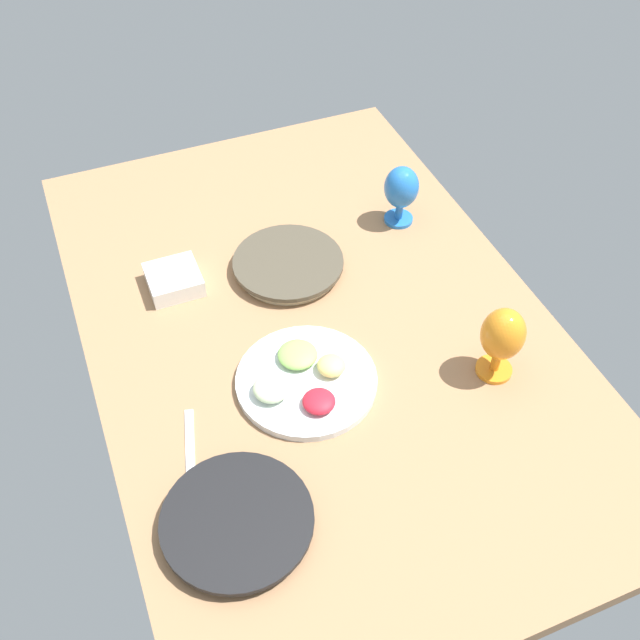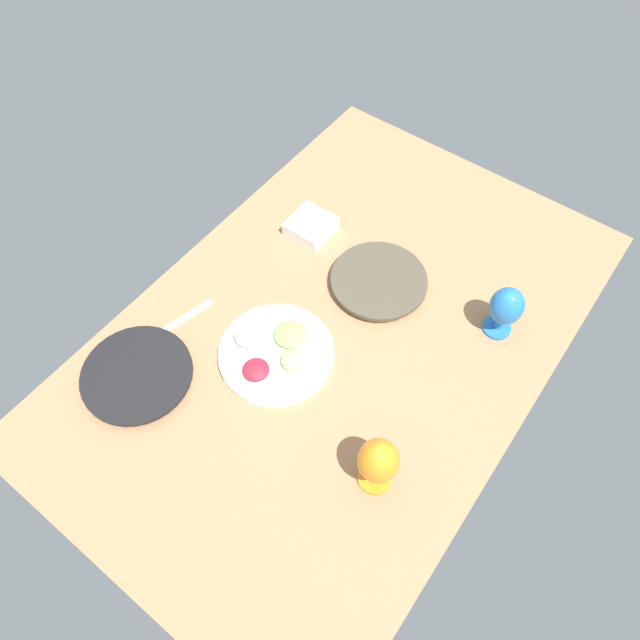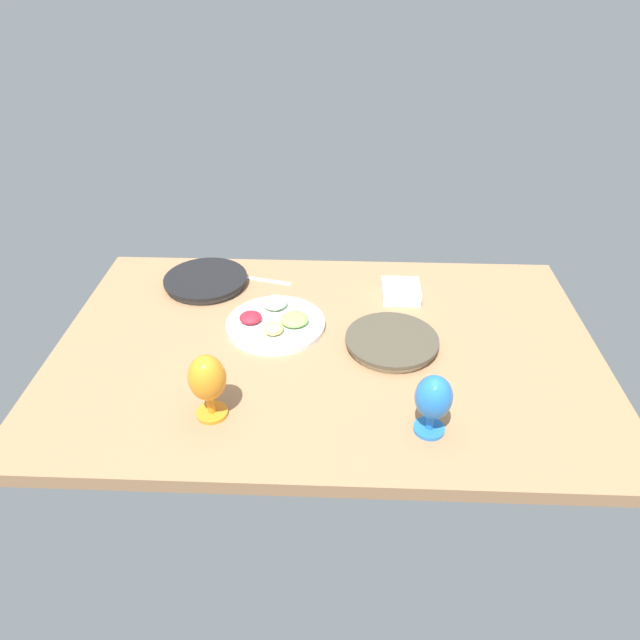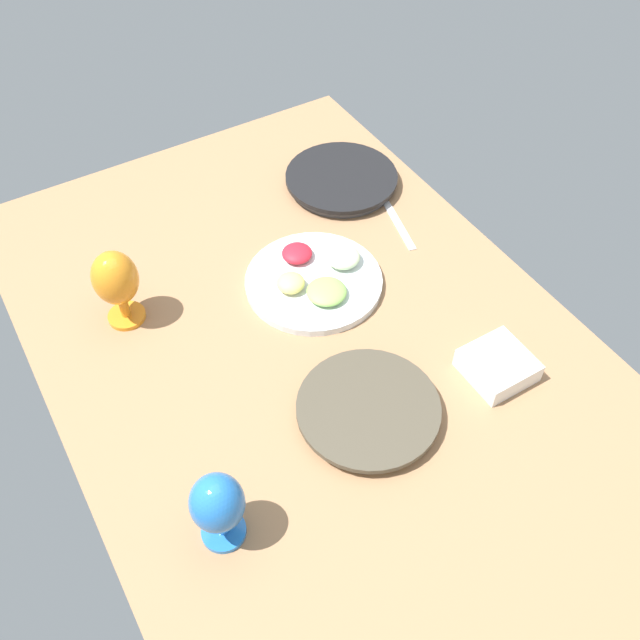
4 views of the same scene
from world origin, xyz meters
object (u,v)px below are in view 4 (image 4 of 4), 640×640
at_px(dinner_plate_left, 367,411).
at_px(fruit_platter, 315,279).
at_px(dinner_plate_right, 341,180).
at_px(hurricane_glass_blue, 218,505).
at_px(hurricane_glass_orange, 116,281).
at_px(square_bowl_white, 498,365).

xyz_separation_m(dinner_plate_left, fruit_platter, (0.35, -0.10, -0.00)).
height_order(dinner_plate_right, hurricane_glass_blue, hurricane_glass_blue).
bearing_deg(hurricane_glass_blue, hurricane_glass_orange, -3.62).
relative_size(dinner_plate_left, square_bowl_white, 2.21).
bearing_deg(dinner_plate_left, fruit_platter, -15.24).
bearing_deg(dinner_plate_left, hurricane_glass_blue, 101.93).
bearing_deg(square_bowl_white, hurricane_glass_blue, 92.22).
bearing_deg(hurricane_glass_orange, square_bowl_white, -131.84).
bearing_deg(hurricane_glass_blue, square_bowl_white, -87.78).
height_order(fruit_platter, square_bowl_white, fruit_platter).
distance_m(dinner_plate_left, dinner_plate_right, 0.70).
xyz_separation_m(dinner_plate_left, dinner_plate_right, (0.62, -0.33, -0.00)).
xyz_separation_m(dinner_plate_right, fruit_platter, (-0.27, 0.24, -0.00)).
relative_size(dinner_plate_right, fruit_platter, 0.93).
distance_m(dinner_plate_right, hurricane_glass_blue, 0.96).
distance_m(dinner_plate_right, square_bowl_white, 0.67).
bearing_deg(square_bowl_white, hurricane_glass_orange, 48.16).
height_order(dinner_plate_left, dinner_plate_right, same).
distance_m(fruit_platter, square_bowl_white, 0.44).
bearing_deg(hurricane_glass_orange, dinner_plate_right, -77.08).
bearing_deg(dinner_plate_left, dinner_plate_right, -28.21).
height_order(fruit_platter, hurricane_glass_blue, hurricane_glass_blue).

